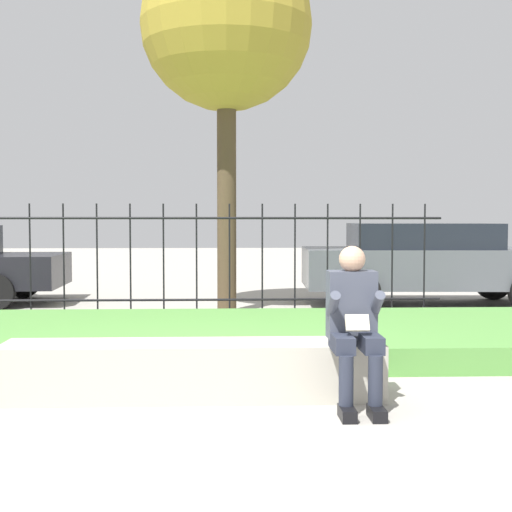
{
  "coord_description": "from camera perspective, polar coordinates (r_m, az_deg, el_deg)",
  "views": [
    {
      "loc": [
        0.19,
        -5.81,
        1.48
      ],
      "look_at": [
        0.51,
        1.98,
        1.07
      ],
      "focal_mm": 50.0,
      "sensor_mm": 36.0,
      "label": 1
    }
  ],
  "objects": [
    {
      "name": "car_parked_right",
      "position": [
        12.5,
        13.7,
        -0.4
      ],
      "size": [
        4.4,
        2.09,
        1.4
      ],
      "rotation": [
        0.0,
        0.0,
        -0.04
      ],
      "color": "#4C5156",
      "rests_on": "ground_plane"
    },
    {
      "name": "tree_behind_fence",
      "position": [
        11.48,
        -2.39,
        17.82
      ],
      "size": [
        2.64,
        2.64,
        5.78
      ],
      "color": "#4C3D28",
      "rests_on": "ground_plane"
    },
    {
      "name": "person_seated_reader",
      "position": [
        5.65,
        7.83,
        -5.04
      ],
      "size": [
        0.42,
        0.73,
        1.26
      ],
      "color": "black",
      "rests_on": "ground_plane"
    },
    {
      "name": "ground_plane",
      "position": [
        6.0,
        -4.21,
        -11.27
      ],
      "size": [
        60.0,
        60.0,
        0.0
      ],
      "primitive_type": "plane",
      "color": "#A8A399"
    },
    {
      "name": "iron_fence",
      "position": [
        10.01,
        -3.46,
        -0.43
      ],
      "size": [
        6.46,
        0.03,
        1.69
      ],
      "color": "black",
      "rests_on": "ground_plane"
    },
    {
      "name": "stone_bench",
      "position": [
        5.96,
        -5.03,
        -9.34
      ],
      "size": [
        3.11,
        0.55,
        0.46
      ],
      "color": "#B7B2A3",
      "rests_on": "ground_plane"
    },
    {
      "name": "grass_berm",
      "position": [
        8.15,
        -3.71,
        -6.5
      ],
      "size": [
        8.46,
        3.04,
        0.27
      ],
      "color": "#569342",
      "rests_on": "ground_plane"
    }
  ]
}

